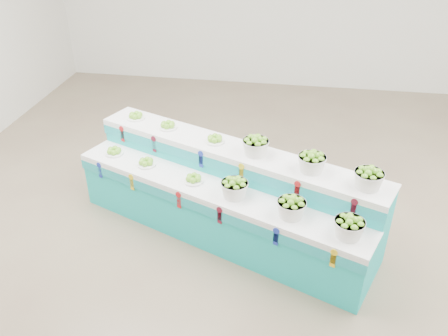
{
  "coord_description": "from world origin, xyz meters",
  "views": [
    {
      "loc": [
        -0.15,
        -4.33,
        3.59
      ],
      "look_at": [
        -0.87,
        0.08,
        0.87
      ],
      "focal_mm": 37.6,
      "sensor_mm": 36.0,
      "label": 1
    }
  ],
  "objects": [
    {
      "name": "basket_upper_mid",
      "position": [
        0.07,
        -0.07,
        1.13
      ],
      "size": [
        0.38,
        0.38,
        0.22
      ],
      "primitive_type": null,
      "rotation": [
        0.0,
        0.0,
        -0.39
      ],
      "color": "silver",
      "rests_on": "display_stand"
    },
    {
      "name": "plate_upper_mid",
      "position": [
        -1.66,
        0.65,
        1.07
      ],
      "size": [
        0.29,
        0.29,
        0.09
      ],
      "primitive_type": "cylinder",
      "rotation": [
        0.0,
        0.0,
        -0.39
      ],
      "color": "white",
      "rests_on": "display_stand"
    },
    {
      "name": "ground",
      "position": [
        0.0,
        0.0,
        0.0
      ],
      "size": [
        10.0,
        10.0,
        0.0
      ],
      "primitive_type": "plane",
      "color": "brown",
      "rests_on": "ground"
    },
    {
      "name": "basket_lower_left",
      "position": [
        -0.71,
        -0.23,
        0.83
      ],
      "size": [
        0.38,
        0.38,
        0.22
      ],
      "primitive_type": null,
      "rotation": [
        0.0,
        0.0,
        -0.39
      ],
      "color": "silver",
      "rests_on": "display_stand"
    },
    {
      "name": "plate_upper_left",
      "position": [
        -2.13,
        0.84,
        1.07
      ],
      "size": [
        0.29,
        0.29,
        0.09
      ],
      "primitive_type": "cylinder",
      "rotation": [
        0.0,
        0.0,
        -0.39
      ],
      "color": "white",
      "rests_on": "display_stand"
    },
    {
      "name": "plate_lower_mid",
      "position": [
        -1.83,
        0.23,
        0.77
      ],
      "size": [
        0.29,
        0.29,
        0.09
      ],
      "primitive_type": "cylinder",
      "rotation": [
        0.0,
        0.0,
        -0.39
      ],
      "color": "white",
      "rests_on": "display_stand"
    },
    {
      "name": "display_stand",
      "position": [
        -0.87,
        0.08,
        0.51
      ],
      "size": [
        3.71,
        2.25,
        1.02
      ],
      "primitive_type": null,
      "rotation": [
        0.0,
        0.0,
        -0.39
      ],
      "color": "#18BAB9",
      "rests_on": "ground"
    },
    {
      "name": "plate_lower_left",
      "position": [
        -2.3,
        0.43,
        0.77
      ],
      "size": [
        0.29,
        0.29,
        0.09
      ],
      "primitive_type": "cylinder",
      "rotation": [
        0.0,
        0.0,
        -0.39
      ],
      "color": "white",
      "rests_on": "display_stand"
    },
    {
      "name": "basket_upper_right",
      "position": [
        0.62,
        -0.3,
        1.13
      ],
      "size": [
        0.38,
        0.38,
        0.22
      ],
      "primitive_type": null,
      "rotation": [
        0.0,
        0.0,
        -0.39
      ],
      "color": "silver",
      "rests_on": "display_stand"
    },
    {
      "name": "plate_lower_right",
      "position": [
        -1.2,
        -0.03,
        0.77
      ],
      "size": [
        0.29,
        0.29,
        0.09
      ],
      "primitive_type": "cylinder",
      "rotation": [
        0.0,
        0.0,
        -0.39
      ],
      "color": "white",
      "rests_on": "display_stand"
    },
    {
      "name": "basket_lower_mid",
      "position": [
        -0.1,
        -0.49,
        0.83
      ],
      "size": [
        0.38,
        0.38,
        0.22
      ],
      "primitive_type": null,
      "rotation": [
        0.0,
        0.0,
        -0.39
      ],
      "color": "silver",
      "rests_on": "display_stand"
    },
    {
      "name": "plate_upper_right",
      "position": [
        -1.03,
        0.38,
        1.07
      ],
      "size": [
        0.29,
        0.29,
        0.09
      ],
      "primitive_type": "cylinder",
      "rotation": [
        0.0,
        0.0,
        -0.39
      ],
      "color": "white",
      "rests_on": "display_stand"
    },
    {
      "name": "basket_lower_right",
      "position": [
        0.45,
        -0.71,
        0.83
      ],
      "size": [
        0.38,
        0.38,
        0.22
      ],
      "primitive_type": null,
      "rotation": [
        0.0,
        0.0,
        -0.39
      ],
      "color": "silver",
      "rests_on": "display_stand"
    },
    {
      "name": "basket_upper_left",
      "position": [
        -0.54,
        0.18,
        1.13
      ],
      "size": [
        0.38,
        0.38,
        0.22
      ],
      "primitive_type": null,
      "rotation": [
        0.0,
        0.0,
        -0.39
      ],
      "color": "silver",
      "rests_on": "display_stand"
    }
  ]
}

